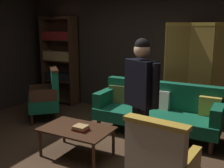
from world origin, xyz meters
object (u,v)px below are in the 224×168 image
velvet_couch (158,108)px  book_red_leather (81,129)px  folding_screen (212,73)px  armchair_wing_left (46,96)px  standing_figure (141,93)px  book_tan_leather (81,127)px  bookshelf (60,59)px  coffee_table (77,131)px

velvet_couch → book_red_leather: velvet_couch is taller
book_red_leather → folding_screen: bearing=58.8°
armchair_wing_left → standing_figure: bearing=-19.9°
book_red_leather → book_tan_leather: book_tan_leather is taller
bookshelf → armchair_wing_left: bookshelf is taller
book_red_leather → book_tan_leather: size_ratio=1.18×
standing_figure → book_red_leather: (-0.83, -0.14, -0.59)m
folding_screen → velvet_couch: (-0.71, -0.87, -0.53)m
bookshelf → coffee_table: bearing=-46.9°
coffee_table → book_red_leather: size_ratio=4.65×
velvet_couch → coffee_table: (-0.75, -1.34, -0.08)m
folding_screen → armchair_wing_left: (-2.85, -1.28, -0.50)m
book_tan_leather → armchair_wing_left: bearing=146.6°
velvet_couch → standing_figure: 1.38m
book_red_leather → coffee_table: bearing=157.7°
bookshelf → book_red_leather: 3.02m
standing_figure → book_tan_leather: size_ratio=9.30×
folding_screen → book_red_leather: bearing=-121.2°
folding_screen → coffee_table: (-1.46, -2.22, -0.61)m
armchair_wing_left → book_tan_leather: 1.78m
book_tan_leather → standing_figure: bearing=9.5°
velvet_couch → book_red_leather: 1.53m
armchair_wing_left → book_red_leather: (1.49, -0.98, -0.06)m
velvet_couch → standing_figure: standing_figure is taller
standing_figure → bookshelf: bearing=145.4°
bookshelf → coffee_table: bookshelf is taller
armchair_wing_left → velvet_couch: bearing=10.7°
folding_screen → standing_figure: size_ratio=1.12×
bookshelf → armchair_wing_left: 1.40m
coffee_table → standing_figure: bearing=6.0°
folding_screen → armchair_wing_left: bearing=-155.9°
armchair_wing_left → book_red_leather: size_ratio=4.83×
book_tan_leather → folding_screen: bearing=58.8°
standing_figure → book_red_leather: bearing=-170.5°
bookshelf → velvet_couch: (2.70, -0.74, -0.62)m
velvet_couch → armchair_wing_left: (-2.14, -0.40, 0.04)m
velvet_couch → book_red_leather: size_ratio=9.85×
velvet_couch → coffee_table: bearing=-119.2°
standing_figure → book_tan_leather: standing_figure is taller
bookshelf → book_red_leather: (2.05, -2.13, -0.63)m
bookshelf → folding_screen: bearing=2.2°
bookshelf → book_tan_leather: size_ratio=11.20×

